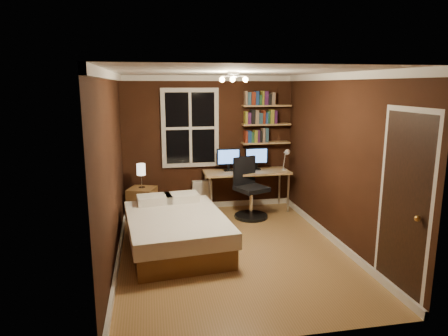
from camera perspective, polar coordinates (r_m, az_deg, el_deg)
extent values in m
plane|color=olive|center=(5.88, 1.02, -11.58)|extent=(4.20, 4.20, 0.00)
cube|color=black|center=(7.54, -2.19, 3.54)|extent=(3.20, 0.04, 2.50)
cube|color=black|center=(5.41, -15.75, -0.18)|extent=(0.04, 4.20, 2.50)
cube|color=black|center=(6.03, 16.13, 1.00)|extent=(0.04, 4.20, 2.50)
cube|color=white|center=(5.40, 1.12, 13.58)|extent=(3.20, 4.20, 0.02)
cube|color=silver|center=(7.42, -4.85, 5.71)|extent=(1.06, 0.06, 1.46)
sphere|color=gold|center=(4.54, 25.92, -6.50)|extent=(0.06, 0.06, 0.06)
cube|color=#A88251|center=(7.66, 5.98, 3.61)|extent=(0.92, 0.22, 0.03)
cube|color=#A88251|center=(7.62, 6.03, 6.22)|extent=(0.92, 0.22, 0.03)
cube|color=#A88251|center=(7.59, 6.09, 8.85)|extent=(0.92, 0.22, 0.03)
cube|color=brown|center=(5.88, -6.77, -10.14)|extent=(1.45, 1.93, 0.29)
cube|color=white|center=(5.79, -6.83, -7.82)|extent=(1.53, 1.99, 0.22)
cube|color=white|center=(6.37, -9.91, -4.45)|extent=(0.56, 0.41, 0.13)
cube|color=white|center=(6.43, -6.06, -4.18)|extent=(0.56, 0.41, 0.13)
cube|color=brown|center=(7.26, -11.57, -4.92)|extent=(0.56, 0.56, 0.55)
cube|color=silver|center=(7.62, -3.14, -3.87)|extent=(0.37, 0.13, 0.55)
cube|color=#A88251|center=(7.45, 3.25, -0.58)|extent=(1.59, 0.60, 0.04)
cylinder|color=beige|center=(7.16, -2.04, -4.21)|extent=(0.04, 0.04, 0.72)
cylinder|color=beige|center=(7.51, 9.17, -3.59)|extent=(0.04, 0.04, 0.72)
cylinder|color=beige|center=(7.65, -2.63, -3.16)|extent=(0.04, 0.04, 0.72)
cylinder|color=beige|center=(7.98, 7.91, -2.63)|extent=(0.04, 0.04, 0.72)
cylinder|color=black|center=(7.22, 3.89, -6.87)|extent=(0.59, 0.59, 0.05)
cylinder|color=silver|center=(7.14, 3.92, -4.99)|extent=(0.07, 0.07, 0.44)
cube|color=black|center=(7.07, 3.95, -2.97)|extent=(0.64, 0.64, 0.08)
cube|color=black|center=(7.17, 2.92, -0.36)|extent=(0.45, 0.23, 0.51)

